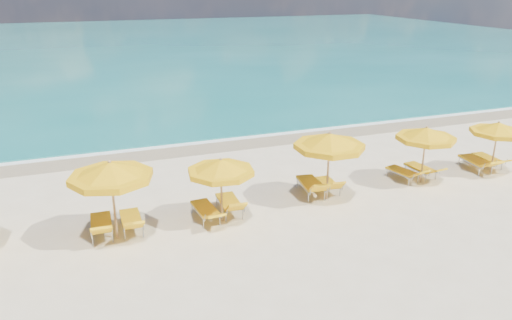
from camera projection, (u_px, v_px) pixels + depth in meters
name	position (u px, v px, depth m)	size (l,w,h in m)	color
ground_plane	(271.00, 206.00, 17.25)	(120.00, 120.00, 0.00)	beige
ocean	(120.00, 46.00, 59.55)	(120.00, 80.00, 0.30)	#136C69
wet_sand_band	(213.00, 144.00, 23.77)	(120.00, 2.60, 0.01)	tan
foam_line	(208.00, 140.00, 24.47)	(120.00, 1.20, 0.03)	white
whitecap_near	(74.00, 109.00, 30.25)	(14.00, 0.36, 0.05)	white
whitecap_far	(251.00, 75.00, 41.03)	(18.00, 0.30, 0.05)	white
umbrella_1	(110.00, 172.00, 14.43)	(2.70, 2.70, 2.51)	tan
umbrella_2	(221.00, 168.00, 15.57)	(2.61, 2.61, 2.18)	tan
umbrella_3	(329.00, 142.00, 17.11)	(3.26, 3.26, 2.51)	tan
umbrella_4	(426.00, 135.00, 18.67)	(2.68, 2.68, 2.26)	tan
umbrella_5	(498.00, 129.00, 19.73)	(2.32, 2.32, 2.15)	tan
lounger_1_left	(102.00, 228.00, 15.22)	(0.70, 1.92, 0.84)	#A5A8AD
lounger_1_right	(132.00, 224.00, 15.50)	(0.65, 1.85, 0.82)	#A5A8AD
lounger_2_left	(206.00, 213.00, 16.22)	(0.74, 1.93, 0.68)	#A5A8AD
lounger_2_right	(230.00, 207.00, 16.67)	(0.72, 1.92, 0.85)	#A5A8AD
lounger_3_left	(311.00, 188.00, 18.11)	(0.93, 2.09, 0.90)	#A5A8AD
lounger_3_right	(328.00, 187.00, 18.39)	(0.67, 1.62, 0.75)	#A5A8AD
lounger_4_left	(403.00, 175.00, 19.45)	(0.91, 1.81, 0.72)	#A5A8AD
lounger_4_right	(421.00, 172.00, 19.80)	(0.75, 1.83, 0.70)	#A5A8AD
lounger_5_left	(476.00, 165.00, 20.44)	(0.84, 2.05, 0.81)	#A5A8AD
lounger_5_right	(488.00, 162.00, 20.91)	(0.68, 1.82, 0.66)	#A5A8AD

